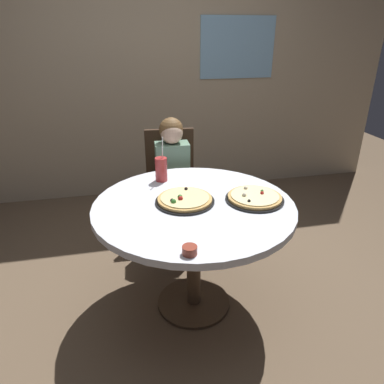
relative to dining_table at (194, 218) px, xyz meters
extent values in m
plane|color=brown|center=(0.00, 0.00, -0.65)|extent=(8.00, 8.00, 0.00)
cube|color=tan|center=(0.00, 1.98, 0.80)|extent=(5.20, 0.12, 2.90)
cube|color=#8CBFE5|center=(0.89, 1.91, 0.87)|extent=(0.79, 0.02, 0.60)
cylinder|color=silver|center=(0.00, 0.00, 0.08)|extent=(1.18, 1.18, 0.04)
cylinder|color=#4C3826|center=(0.00, 0.00, -0.28)|extent=(0.09, 0.09, 0.69)
cylinder|color=#4C3826|center=(0.00, 0.00, -0.64)|extent=(0.48, 0.48, 0.02)
cube|color=#382619|center=(0.00, 0.79, -0.22)|extent=(0.42, 0.42, 0.04)
cube|color=#382619|center=(0.01, 0.97, 0.04)|extent=(0.40, 0.06, 0.52)
cylinder|color=#382619|center=(-0.18, 0.63, -0.44)|extent=(0.04, 0.04, 0.41)
cylinder|color=#382619|center=(0.16, 0.61, -0.44)|extent=(0.04, 0.04, 0.41)
cylinder|color=#382619|center=(-0.16, 0.97, -0.44)|extent=(0.04, 0.04, 0.41)
cylinder|color=#382619|center=(0.18, 0.95, -0.44)|extent=(0.04, 0.04, 0.41)
cube|color=#3F4766|center=(-0.01, 0.63, -0.42)|extent=(0.26, 0.33, 0.45)
cube|color=slate|center=(0.00, 0.77, 0.02)|extent=(0.27, 0.17, 0.44)
sphere|color=beige|center=(0.00, 0.77, 0.32)|extent=(0.17, 0.17, 0.17)
sphere|color=brown|center=(0.00, 0.79, 0.34)|extent=(0.18, 0.18, 0.18)
cylinder|color=black|center=(-0.05, 0.02, 0.11)|extent=(0.35, 0.35, 0.01)
cylinder|color=tan|center=(-0.05, 0.02, 0.12)|extent=(0.32, 0.32, 0.02)
cylinder|color=beige|center=(-0.05, 0.02, 0.13)|extent=(0.29, 0.29, 0.01)
sphere|color=black|center=(-0.13, -0.01, 0.14)|extent=(0.02, 0.02, 0.02)
sphere|color=#B2231E|center=(-0.08, 0.00, 0.14)|extent=(0.03, 0.03, 0.03)
sphere|color=black|center=(-0.02, 0.13, 0.14)|extent=(0.02, 0.02, 0.02)
sphere|color=#387F33|center=(-0.08, 0.02, 0.14)|extent=(0.03, 0.03, 0.03)
sphere|color=#387F33|center=(-0.12, -0.03, 0.14)|extent=(0.03, 0.03, 0.03)
cylinder|color=black|center=(0.36, -0.04, 0.11)|extent=(0.35, 0.35, 0.01)
cylinder|color=tan|center=(0.36, -0.04, 0.12)|extent=(0.32, 0.32, 0.02)
cylinder|color=beige|center=(0.36, -0.04, 0.13)|extent=(0.28, 0.28, 0.01)
sphere|color=beige|center=(0.30, -0.03, 0.14)|extent=(0.03, 0.03, 0.03)
sphere|color=#387F33|center=(0.42, 0.00, 0.14)|extent=(0.02, 0.02, 0.02)
sphere|color=#B2231E|center=(0.41, -0.03, 0.14)|extent=(0.02, 0.02, 0.02)
sphere|color=beige|center=(0.34, 0.06, 0.14)|extent=(0.02, 0.02, 0.02)
sphere|color=black|center=(0.30, -0.11, 0.14)|extent=(0.02, 0.02, 0.02)
cylinder|color=#B73333|center=(-0.14, 0.38, 0.18)|extent=(0.08, 0.08, 0.16)
cylinder|color=white|center=(-0.12, 0.38, 0.30)|extent=(0.01, 0.05, 0.22)
cylinder|color=brown|center=(-0.13, -0.50, 0.12)|extent=(0.07, 0.07, 0.04)
camera|label=1|loc=(-0.41, -1.80, 1.02)|focal=32.89mm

